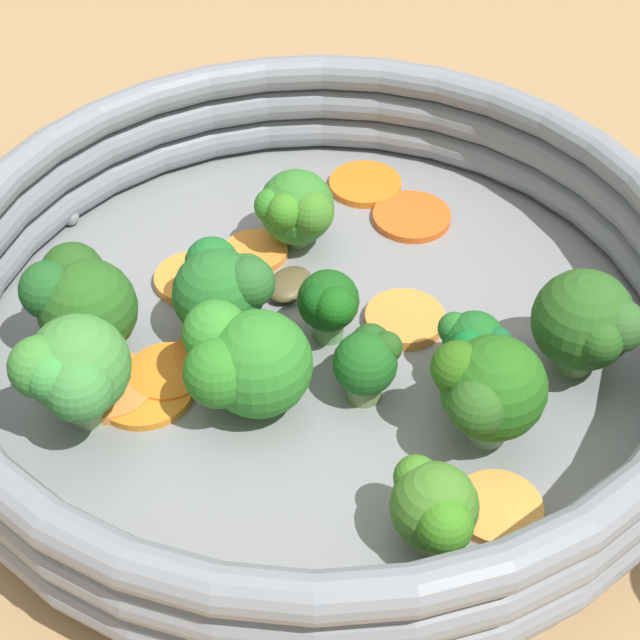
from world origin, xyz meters
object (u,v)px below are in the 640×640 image
carrot_slice_6 (144,391)px  mushroom_piece_0 (289,284)px  broccoli_floret_4 (78,299)px  carrot_slice_4 (365,184)px  broccoli_floret_7 (296,209)px  broccoli_floret_8 (434,508)px  carrot_slice_7 (168,374)px  broccoli_floret_9 (488,390)px  carrot_slice_2 (498,508)px  skillet (320,356)px  carrot_slice_3 (412,217)px  broccoli_floret_2 (588,323)px  carrot_slice_8 (109,387)px  broccoli_floret_1 (239,358)px  broccoli_floret_10 (72,372)px  carrot_slice_1 (210,356)px  broccoli_floret_5 (367,360)px  carrot_slice_9 (405,319)px  broccoli_floret_0 (473,343)px  carrot_slice_5 (196,276)px  broccoli_floret_3 (224,287)px  carrot_slice_0 (256,252)px

carrot_slice_6 → mushroom_piece_0: (-0.01, -0.09, 0.00)m
broccoli_floret_4 → carrot_slice_4: bearing=-102.4°
broccoli_floret_7 → broccoli_floret_8: bearing=141.1°
carrot_slice_7 → broccoli_floret_9: (-0.13, -0.05, 0.03)m
carrot_slice_2 → mushroom_piece_0: (0.15, -0.06, 0.00)m
broccoli_floret_4 → skillet: bearing=-144.3°
carrot_slice_3 → broccoli_floret_2: broccoli_floret_2 is taller
carrot_slice_8 → broccoli_floret_1: (-0.05, -0.03, 0.02)m
broccoli_floret_10 → mushroom_piece_0: (-0.02, -0.12, -0.03)m
mushroom_piece_0 → carrot_slice_6: bearing=81.6°
skillet → carrot_slice_7: carrot_slice_7 is taller
broccoli_floret_1 → broccoli_floret_4: (0.08, 0.01, 0.00)m
carrot_slice_1 → broccoli_floret_5: broccoli_floret_5 is taller
carrot_slice_9 → broccoli_floret_0: (-0.04, 0.01, 0.02)m
carrot_slice_4 → broccoli_floret_8: (-0.15, 0.18, 0.02)m
carrot_slice_5 → broccoli_floret_8: size_ratio=0.95×
carrot_slice_2 → carrot_slice_6: (0.16, 0.03, -0.00)m
carrot_slice_5 → broccoli_floret_3: broccoli_floret_3 is taller
carrot_slice_0 → broccoli_floret_0: size_ratio=0.92×
broccoli_floret_10 → carrot_slice_6: bearing=-107.4°
carrot_slice_9 → broccoli_floret_0: 0.05m
carrot_slice_4 → broccoli_floret_3: size_ratio=0.81×
carrot_slice_5 → broccoli_floret_4: bearing=80.4°
carrot_slice_9 → broccoli_floret_5: 0.05m
carrot_slice_0 → broccoli_floret_2: 0.17m
skillet → carrot_slice_3: (0.01, -0.10, 0.01)m
carrot_slice_7 → broccoli_floret_7: broccoli_floret_7 is taller
carrot_slice_3 → carrot_slice_0: bearing=53.9°
broccoli_floret_5 → broccoli_floret_7: bearing=-37.9°
broccoli_floret_8 → carrot_slice_5: bearing=-21.9°
carrot_slice_9 → broccoli_floret_2: size_ratio=0.72×
carrot_slice_4 → carrot_slice_7: bearing=91.4°
carrot_slice_6 → carrot_slice_9: bearing=-124.6°
broccoli_floret_3 → carrot_slice_3: bearing=-103.6°
broccoli_floret_5 → broccoli_floret_8: size_ratio=0.87×
carrot_slice_5 → broccoli_floret_4: (0.01, 0.07, 0.03)m
broccoli_floret_4 → broccoli_floret_8: bearing=178.6°
broccoli_floret_3 → broccoli_floret_4: size_ratio=0.95×
carrot_slice_1 → carrot_slice_2: (-0.15, 0.00, -0.00)m
carrot_slice_2 → broccoli_floret_4: 0.20m
carrot_slice_9 → broccoli_floret_5: bearing=100.2°
carrot_slice_2 → broccoli_floret_5: broccoli_floret_5 is taller
broccoli_floret_1 → carrot_slice_3: bearing=-88.2°
broccoli_floret_9 → mushroom_piece_0: 0.13m
broccoli_floret_2 → broccoli_floret_1: bearing=41.4°
carrot_slice_4 → carrot_slice_6: (-0.00, 0.19, -0.00)m
carrot_slice_9 → broccoli_floret_3: broccoli_floret_3 is taller
carrot_slice_2 → carrot_slice_3: size_ratio=0.88×
carrot_slice_3 → broccoli_floret_5: broccoli_floret_5 is taller
broccoli_floret_4 → carrot_slice_6: bearing=169.6°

